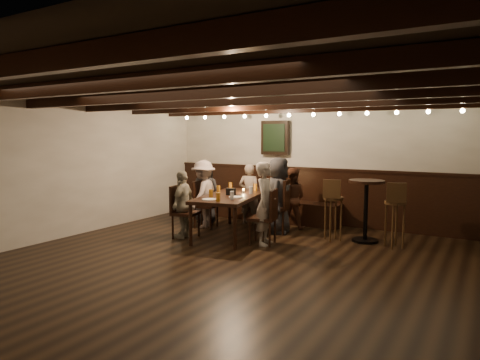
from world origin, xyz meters
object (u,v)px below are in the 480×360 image
Objects in this scene: chair_left_near at (205,213)px; high_top_table at (366,201)px; chair_left_far at (185,222)px; person_right_far at (265,203)px; person_right_near at (278,195)px; chair_right_far at (264,228)px; dining_table at (232,198)px; person_bench_centre at (249,194)px; person_left_near at (204,194)px; person_left_far at (183,204)px; person_bench_left at (206,192)px; chair_right_near at (277,216)px; person_bench_right at (291,198)px; bar_stool_right at (395,223)px; bar_stool_left at (333,218)px.

high_top_table is at bearing 86.73° from chair_left_near.
chair_left_far is 1.52m from person_right_far.
person_right_near is (1.44, 0.31, 0.42)m from chair_left_near.
chair_left_near is 0.86× the size of high_top_table.
chair_left_near is 3.06m from high_top_table.
chair_right_far is (1.60, -0.58, 0.00)m from chair_left_near.
person_bench_centre is at bearing 90.00° from dining_table.
person_bench_centre is 0.93× the size of person_left_near.
person_right_far is (1.44, 0.31, 0.40)m from chair_left_far.
person_left_far is at bearing -0.00° from person_left_near.
person_right_far is (1.47, 0.32, 0.09)m from person_left_far.
chair_right_far is at bearing -32.03° from dining_table.
chair_right_near is at bearing 164.48° from person_bench_left.
high_top_table is (2.81, 1.35, 0.41)m from chair_left_far.
person_left_far is at bearing -90.00° from chair_left_far.
person_right_near is (1.47, 0.32, 0.04)m from person_left_near.
chair_right_far is 0.78× the size of person_bench_right.
chair_left_far is at bearing -147.98° from dining_table.
dining_table is 0.93m from chair_right_near.
high_top_table is at bearing 6.84° from dining_table.
bar_stool_right is at bearing -17.26° from high_top_table.
chair_right_near is at bearing 90.00° from chair_left_near.
person_left_near is at bearing 90.00° from chair_right_near.
chair_right_near is 0.80× the size of person_bench_centre.
bar_stool_left is at bearing -58.48° from person_right_far.
bar_stool_right is (0.50, -0.16, -0.29)m from high_top_table.
chair_right_near is 0.94× the size of high_top_table.
chair_left_far is at bearing 122.00° from chair_right_near.
person_right_far is at bearing -142.83° from bar_stool_left.
person_bench_centre reaches higher than bar_stool_right.
chair_right_near is (0.61, 0.59, -0.38)m from dining_table.
chair_left_far reaches higher than chair_right_far.
person_right_near reaches higher than person_bench_right.
chair_left_far is at bearing 1.94° from person_left_near.
person_right_far reaches higher than chair_right_near.
person_right_far is at bearing -30.96° from dining_table.
chair_right_near is 0.84× the size of person_bench_right.
chair_right_far is 1.24m from bar_stool_left.
person_right_near is 1.31× the size of bar_stool_right.
person_right_far is at bearing 90.00° from person_left_far.
person_left_far is 0.85× the size of person_right_near.
person_bench_centre is at bearing 159.60° from bar_stool_left.
person_left_far is (-0.64, -0.60, -0.08)m from dining_table.
high_top_table is at bearing 148.02° from bar_stool_right.
person_bench_centre is (-0.22, 1.03, -0.06)m from dining_table.
person_right_far is 1.28× the size of bar_stool_left.
person_left_far is at bearing 90.00° from chair_right_far.
person_bench_left is (-0.27, 0.40, 0.36)m from chair_left_near.
dining_table is 1.79× the size of person_bench_right.
person_right_near reaches higher than chair_left_far.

